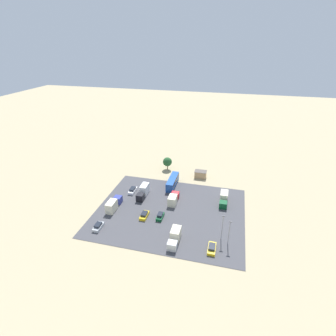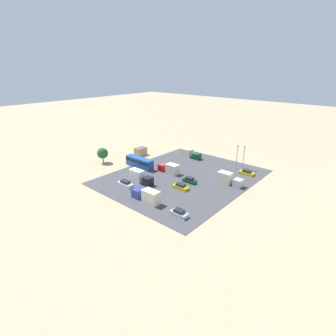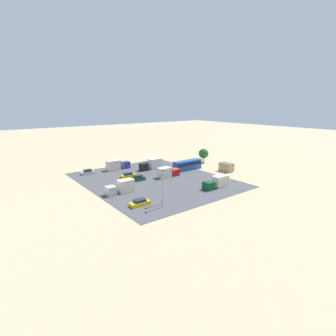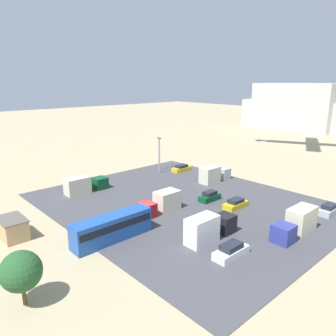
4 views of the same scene
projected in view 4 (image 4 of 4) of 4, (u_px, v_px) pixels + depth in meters
ground_plane at (147, 216)px, 49.50m from camera, size 400.00×400.00×0.00m
parking_lot_surface at (184, 203)px, 54.63m from camera, size 46.39×37.89×0.08m
shed_building at (13, 228)px, 42.35m from camera, size 4.66×3.08×2.74m
bus at (112, 227)px, 41.69m from camera, size 2.60×10.83×3.27m
parked_car_0 at (236, 204)px, 52.62m from camera, size 1.93×4.49×1.47m
parked_car_1 at (210, 197)px, 55.71m from camera, size 1.74×4.02×1.66m
parked_car_2 at (231, 251)px, 37.94m from camera, size 1.91×4.79×1.61m
parked_car_3 at (181, 168)px, 73.99m from camera, size 2.00×4.61×1.44m
parked_car_4 at (329, 210)px, 50.14m from camera, size 1.86×4.18×1.56m
parked_truck_0 at (297, 223)px, 43.30m from camera, size 2.45×8.19×3.34m
parked_truck_1 at (214, 174)px, 66.02m from camera, size 2.48×7.30×3.21m
parked_truck_2 at (209, 228)px, 41.70m from camera, size 2.33×7.97×3.50m
parked_truck_3 at (161, 203)px, 50.86m from camera, size 2.56×7.11×3.05m
parked_truck_4 at (84, 185)px, 59.67m from camera, size 2.47×7.99×3.02m
tree_near_shed at (21, 271)px, 29.11m from camera, size 3.74×3.74×5.33m
light_pole_lot_centre at (159, 154)px, 71.38m from camera, size 0.90×0.28×7.86m
light_pole_lot_edge at (159, 152)px, 73.71m from camera, size 0.90×0.28×7.54m
horizon_terminal_block at (303, 114)px, 141.75m from camera, size 47.39×22.87×11.55m
horizon_hangar_block at (299, 106)px, 137.63m from camera, size 33.05×20.53×18.82m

